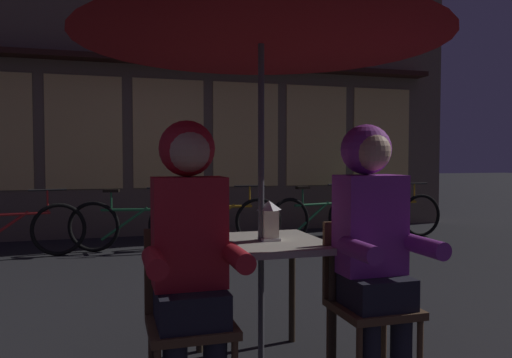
# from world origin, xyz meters

# --- Properties ---
(cafe_table) EXTENTS (0.72, 0.72, 0.74)m
(cafe_table) POSITION_xyz_m (0.00, 0.00, 0.64)
(cafe_table) COLOR #B2AD9E
(cafe_table) RESTS_ON ground_plane
(patio_umbrella) EXTENTS (2.10, 2.10, 2.31)m
(patio_umbrella) POSITION_xyz_m (0.00, 0.00, 2.06)
(patio_umbrella) COLOR #4C4C51
(patio_umbrella) RESTS_ON ground_plane
(lantern) EXTENTS (0.11, 0.11, 0.23)m
(lantern) POSITION_xyz_m (0.05, 0.00, 0.86)
(lantern) COLOR white
(lantern) RESTS_ON cafe_table
(chair_left) EXTENTS (0.40, 0.40, 0.87)m
(chair_left) POSITION_xyz_m (-0.48, -0.37, 0.49)
(chair_left) COLOR #513823
(chair_left) RESTS_ON ground_plane
(chair_right) EXTENTS (0.40, 0.40, 0.87)m
(chair_right) POSITION_xyz_m (0.48, -0.37, 0.49)
(chair_right) COLOR #513823
(chair_right) RESTS_ON ground_plane
(person_left_hooded) EXTENTS (0.45, 0.56, 1.40)m
(person_left_hooded) POSITION_xyz_m (-0.48, -0.43, 0.85)
(person_left_hooded) COLOR black
(person_left_hooded) RESTS_ON ground_plane
(person_right_hooded) EXTENTS (0.45, 0.56, 1.40)m
(person_right_hooded) POSITION_xyz_m (0.48, -0.43, 0.85)
(person_right_hooded) COLOR black
(person_right_hooded) RESTS_ON ground_plane
(shopfront_building) EXTENTS (10.00, 0.93, 6.20)m
(shopfront_building) POSITION_xyz_m (0.05, 5.39, 3.09)
(shopfront_building) COLOR #6B5B4C
(shopfront_building) RESTS_ON ground_plane
(bicycle_second) EXTENTS (1.67, 0.31, 0.84)m
(bicycle_second) POSITION_xyz_m (-1.97, 3.73, 0.35)
(bicycle_second) COLOR black
(bicycle_second) RESTS_ON ground_plane
(bicycle_third) EXTENTS (1.66, 0.37, 0.84)m
(bicycle_third) POSITION_xyz_m (-0.56, 3.84, 0.35)
(bicycle_third) COLOR black
(bicycle_third) RESTS_ON ground_plane
(bicycle_fourth) EXTENTS (1.67, 0.24, 0.84)m
(bicycle_fourth) POSITION_xyz_m (0.64, 3.93, 0.35)
(bicycle_fourth) COLOR black
(bicycle_fourth) RESTS_ON ground_plane
(bicycle_fifth) EXTENTS (1.65, 0.42, 0.84)m
(bicycle_fifth) POSITION_xyz_m (2.06, 3.86, 0.35)
(bicycle_fifth) COLOR black
(bicycle_fifth) RESTS_ON ground_plane
(bicycle_furthest) EXTENTS (1.68, 0.12, 0.84)m
(bicycle_furthest) POSITION_xyz_m (3.24, 3.83, 0.35)
(bicycle_furthest) COLOR black
(bicycle_furthest) RESTS_ON ground_plane
(potted_plant) EXTENTS (0.60, 0.60, 0.92)m
(potted_plant) POSITION_xyz_m (2.89, 4.19, 0.54)
(potted_plant) COLOR brown
(potted_plant) RESTS_ON ground_plane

